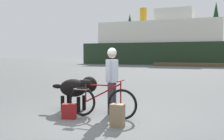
{
  "coord_description": "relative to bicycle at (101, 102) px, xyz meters",
  "views": [
    {
      "loc": [
        2.61,
        -5.48,
        1.51
      ],
      "look_at": [
        0.09,
        0.83,
        1.1
      ],
      "focal_mm": 42.26,
      "sensor_mm": 36.0,
      "label": 1
    }
  ],
  "objects": [
    {
      "name": "pine_tree_center",
      "position": [
        2.18,
        49.17,
        6.38
      ],
      "size": [
        3.19,
        3.19,
        11.54
      ],
      "color": "#4C331E",
      "rests_on": "ground_plane"
    },
    {
      "name": "backpack",
      "position": [
        0.63,
        -0.57,
        -0.15
      ],
      "size": [
        0.28,
        0.2,
        0.47
      ],
      "primitive_type": "cube",
      "rotation": [
        0.0,
        0.0,
        -0.01
      ],
      "color": "#8C7251",
      "rests_on": "ground_plane"
    },
    {
      "name": "pine_tree_far_left",
      "position": [
        -14.89,
        48.29,
        5.9
      ],
      "size": [
        3.02,
        3.02,
        10.08
      ],
      "color": "#4C331E",
      "rests_on": "ground_plane"
    },
    {
      "name": "ground_plane",
      "position": [
        -0.08,
        -0.16,
        -0.39
      ],
      "size": [
        160.0,
        160.0,
        0.0
      ],
      "primitive_type": "plane",
      "color": "#595B5B"
    },
    {
      "name": "ferry_boat",
      "position": [
        -5.65,
        35.2,
        2.71
      ],
      "size": [
        22.37,
        8.24,
        8.78
      ],
      "color": "#1E331E",
      "rests_on": "ground_plane"
    },
    {
      "name": "bicycle",
      "position": [
        0.0,
        0.0,
        0.0
      ],
      "size": [
        1.76,
        0.44,
        0.91
      ],
      "color": "black",
      "rests_on": "ground_plane"
    },
    {
      "name": "dock_pier",
      "position": [
        2.31,
        28.59,
        -0.19
      ],
      "size": [
        14.63,
        2.71,
        0.4
      ],
      "primitive_type": "cube",
      "color": "brown",
      "rests_on": "ground_plane"
    },
    {
      "name": "person_cyclist",
      "position": [
        0.08,
        0.5,
        0.61
      ],
      "size": [
        0.32,
        0.53,
        1.67
      ],
      "color": "#333338",
      "rests_on": "ground_plane"
    },
    {
      "name": "dog",
      "position": [
        -0.92,
        0.49,
        0.23
      ],
      "size": [
        1.34,
        0.56,
        0.93
      ],
      "color": "black",
      "rests_on": "ground_plane"
    },
    {
      "name": "handbag_pannier",
      "position": [
        -0.65,
        -0.37,
        -0.21
      ],
      "size": [
        0.36,
        0.26,
        0.35
      ],
      "primitive_type": "cube",
      "rotation": [
        0.0,
        0.0,
        0.29
      ],
      "color": "maroon",
      "rests_on": "ground_plane"
    }
  ]
}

